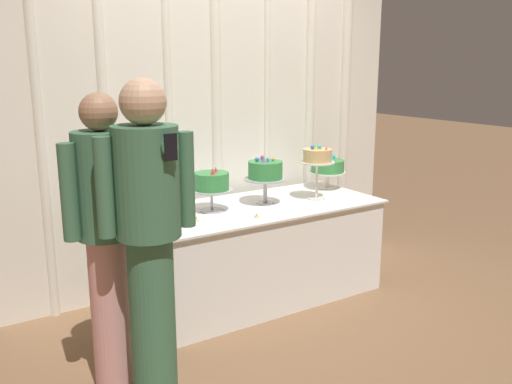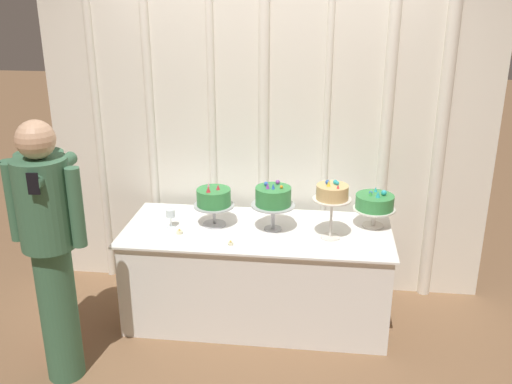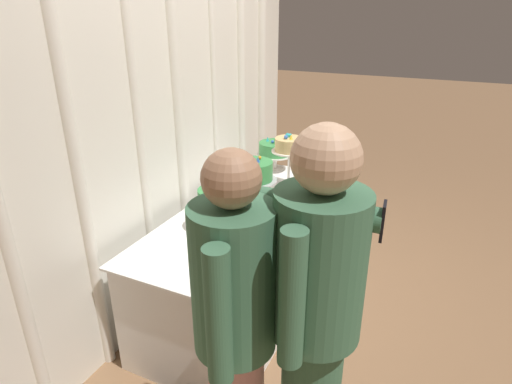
% 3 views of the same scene
% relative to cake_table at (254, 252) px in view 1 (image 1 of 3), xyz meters
% --- Properties ---
extents(ground_plane, '(24.00, 24.00, 0.00)m').
position_rel_cake_table_xyz_m(ground_plane, '(0.00, -0.10, -0.36)').
color(ground_plane, '#846042').
extents(draped_curtain, '(3.46, 0.18, 2.88)m').
position_rel_cake_table_xyz_m(draped_curtain, '(0.05, 0.53, 1.15)').
color(draped_curtain, white).
rests_on(draped_curtain, ground_plane).
extents(cake_table, '(1.93, 0.84, 0.72)m').
position_rel_cake_table_xyz_m(cake_table, '(0.00, 0.00, 0.00)').
color(cake_table, white).
rests_on(cake_table, ground_plane).
extents(cake_display_leftmost, '(0.30, 0.30, 0.33)m').
position_rel_cake_table_xyz_m(cake_display_leftmost, '(-0.32, 0.04, 0.56)').
color(cake_display_leftmost, '#B2B2B7').
rests_on(cake_display_leftmost, cake_table).
extents(cake_display_midleft, '(0.31, 0.31, 0.36)m').
position_rel_cake_table_xyz_m(cake_display_midleft, '(0.11, 0.01, 0.61)').
color(cake_display_midleft, '#B2B2B7').
rests_on(cake_display_midleft, cake_table).
extents(cake_display_midright, '(0.27, 0.27, 0.43)m').
position_rel_cake_table_xyz_m(cake_display_midright, '(0.52, -0.08, 0.68)').
color(cake_display_midright, silver).
rests_on(cake_display_midright, cake_table).
extents(cake_display_rightmost, '(0.31, 0.31, 0.29)m').
position_rel_cake_table_xyz_m(cake_display_rightmost, '(0.83, 0.16, 0.54)').
color(cake_display_rightmost, silver).
rests_on(cake_display_rightmost, cake_table).
extents(wine_glass, '(0.07, 0.07, 0.14)m').
position_rel_cake_table_xyz_m(wine_glass, '(-0.63, -0.04, 0.46)').
color(wine_glass, silver).
rests_on(wine_glass, cake_table).
extents(tealight_far_left, '(0.04, 0.04, 0.04)m').
position_rel_cake_table_xyz_m(tealight_far_left, '(-0.54, -0.14, 0.37)').
color(tealight_far_left, beige).
rests_on(tealight_far_left, cake_table).
extents(tealight_near_left, '(0.04, 0.04, 0.03)m').
position_rel_cake_table_xyz_m(tealight_near_left, '(-0.15, -0.28, 0.37)').
color(tealight_near_left, beige).
rests_on(tealight_near_left, cake_table).
extents(guest_girl_blue_dress, '(0.45, 0.63, 1.61)m').
position_rel_cake_table_xyz_m(guest_girl_blue_dress, '(-1.28, -0.59, 0.54)').
color(guest_girl_blue_dress, '#D6938E').
rests_on(guest_girl_blue_dress, ground_plane).
extents(guest_man_dark_suit, '(0.49, 0.35, 1.69)m').
position_rel_cake_table_xyz_m(guest_man_dark_suit, '(-1.15, -0.84, 0.57)').
color(guest_man_dark_suit, '#3D6B4C').
rests_on(guest_man_dark_suit, ground_plane).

